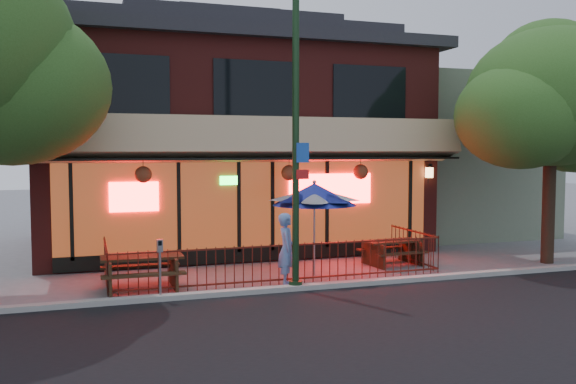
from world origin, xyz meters
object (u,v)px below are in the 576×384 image
at_px(pedestrian, 287,250).
at_px(street_tree_right, 551,90).
at_px(street_light, 296,155).
at_px(patio_umbrella, 314,194).
at_px(parking_meter_near, 160,259).
at_px(picnic_table_right, 392,249).
at_px(picnic_table_left, 142,267).

bearing_deg(pedestrian, street_tree_right, -71.59).
distance_m(street_light, patio_umbrella, 1.98).
bearing_deg(parking_meter_near, picnic_table_right, 17.46).
xyz_separation_m(picnic_table_left, parking_meter_near, (0.29, -1.18, 0.38)).
xyz_separation_m(street_tree_right, patio_umbrella, (-7.06, 0.39, -2.84)).
xyz_separation_m(street_tree_right, parking_meter_near, (-11.17, -1.07, -4.05)).
bearing_deg(picnic_table_right, street_light, -150.46).
height_order(street_tree_right, picnic_table_left, street_tree_right).
bearing_deg(parking_meter_near, pedestrian, 9.66).
distance_m(street_tree_right, pedestrian, 9.10).
bearing_deg(picnic_table_right, parking_meter_near, -162.54).
bearing_deg(patio_umbrella, picnic_table_right, 14.19).
height_order(street_tree_right, pedestrian, street_tree_right).
height_order(street_light, picnic_table_left, street_light).
distance_m(picnic_table_left, patio_umbrella, 4.68).
xyz_separation_m(street_light, parking_meter_near, (-3.13, -0.08, -2.24)).
height_order(street_light, picnic_table_right, street_light).
xyz_separation_m(street_light, street_tree_right, (8.04, 0.99, 1.81)).
bearing_deg(picnic_table_left, pedestrian, -11.21).
bearing_deg(street_tree_right, parking_meter_near, -174.55).
bearing_deg(pedestrian, picnic_table_right, -51.97).
relative_size(street_tree_right, patio_umbrella, 2.83).
distance_m(street_tree_right, picnic_table_left, 12.28).
bearing_deg(picnic_table_left, street_light, -17.89).
bearing_deg(parking_meter_near, street_light, 1.42).
distance_m(picnic_table_left, pedestrian, 3.42).
distance_m(street_tree_right, patio_umbrella, 7.62).
height_order(patio_umbrella, pedestrian, patio_umbrella).
xyz_separation_m(street_tree_right, pedestrian, (-8.12, -0.55, -4.08)).
relative_size(street_tree_right, picnic_table_right, 4.02).
relative_size(pedestrian, parking_meter_near, 1.31).
distance_m(picnic_table_right, parking_meter_near, 7.07).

